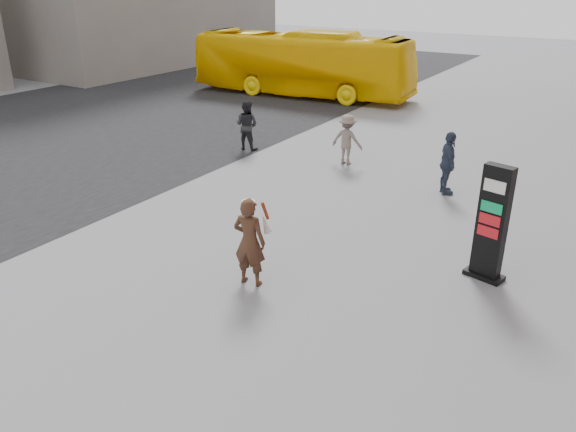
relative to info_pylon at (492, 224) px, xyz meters
The scene contains 8 objects.
ground 4.23m from the info_pylon, 151.24° to the right, with size 100.00×100.00×0.00m, color #9E9EA3.
road 16.88m from the info_pylon, 169.60° to the left, with size 16.00×60.00×0.01m, color black.
info_pylon is the anchor object (origin of this frame).
woman 4.56m from the info_pylon, 145.29° to the right, with size 0.73×0.68×1.75m.
bus 18.25m from the info_pylon, 132.09° to the left, with size 2.53×10.81×3.01m, color #FBCB03.
pedestrian_a 10.20m from the info_pylon, 152.82° to the left, with size 0.80×0.63×1.65m, color #242529.
pedestrian_b 7.45m from the info_pylon, 137.75° to the left, with size 1.00×0.57×1.55m, color slate.
pedestrian_c 4.59m from the info_pylon, 117.03° to the left, with size 1.00×0.42×1.70m, color #303C4F.
Camera 1 is at (5.42, -8.23, 5.46)m, focal length 35.00 mm.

